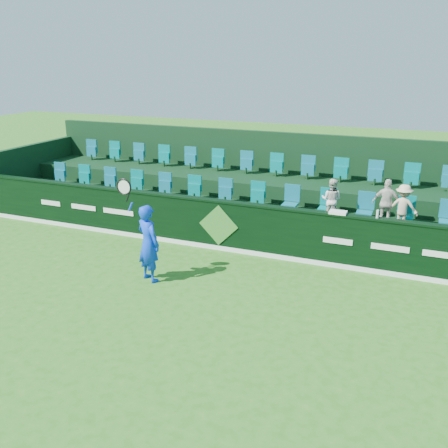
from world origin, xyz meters
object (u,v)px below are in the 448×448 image
at_px(tennis_player, 148,243).
at_px(spectator_right, 403,207).
at_px(spectator_left, 331,200).
at_px(spectator_middle, 387,203).
at_px(towel, 338,212).
at_px(drinks_bottle, 378,214).

bearing_deg(tennis_player, spectator_right, 34.32).
xyz_separation_m(spectator_left, spectator_right, (1.76, 0.00, 0.01)).
bearing_deg(tennis_player, spectator_middle, 36.42).
relative_size(spectator_middle, towel, 3.05).
xyz_separation_m(spectator_right, towel, (-1.40, -1.12, 0.02)).
bearing_deg(spectator_left, spectator_middle, -173.61).
xyz_separation_m(spectator_right, drinks_bottle, (-0.49, -1.12, 0.08)).
relative_size(spectator_right, drinks_bottle, 5.84).
bearing_deg(towel, spectator_middle, 47.98).
height_order(spectator_left, drinks_bottle, spectator_left).
height_order(spectator_middle, drinks_bottle, spectator_middle).
distance_m(tennis_player, spectator_left, 4.94).
relative_size(towel, drinks_bottle, 2.09).
xyz_separation_m(spectator_middle, towel, (-1.01, -1.12, -0.03)).
bearing_deg(tennis_player, spectator_left, 45.99).
xyz_separation_m(tennis_player, towel, (3.78, 2.42, 0.47)).
relative_size(spectator_left, spectator_middle, 0.91).
height_order(tennis_player, spectator_right, tennis_player).
bearing_deg(tennis_player, drinks_bottle, 27.28).
distance_m(spectator_middle, towel, 1.51).
xyz_separation_m(tennis_player, spectator_right, (5.18, 3.54, 0.45)).
bearing_deg(spectator_right, spectator_left, 3.27).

